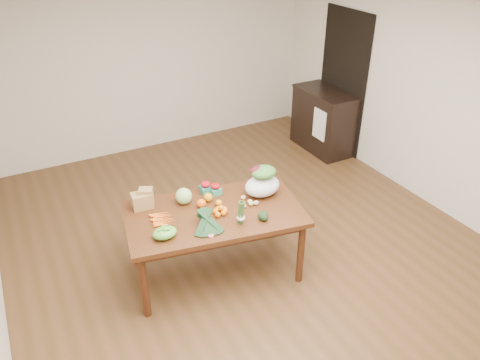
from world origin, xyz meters
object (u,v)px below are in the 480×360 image
cabbage (184,196)px  asparagus_bundle (241,212)px  dining_table (215,243)px  salad_bag (262,182)px  paper_bag (142,199)px  mandarin_cluster (221,209)px  cabinet (323,121)px  kale_bunch (208,223)px

cabbage → asparagus_bundle: bearing=-59.6°
dining_table → salad_bag: salad_bag is taller
paper_bag → mandarin_cluster: (0.64, -0.45, -0.05)m
mandarin_cluster → salad_bag: 0.54m
dining_table → paper_bag: bearing=155.7°
cabinet → cabbage: 3.33m
mandarin_cluster → cabinet: bearing=35.5°
asparagus_bundle → cabinet: bearing=49.9°
cabinet → mandarin_cluster: cabinet is taller
kale_bunch → dining_table: bearing=65.0°
asparagus_bundle → salad_bag: (0.43, 0.34, 0.02)m
paper_bag → cabbage: paper_bag is taller
cabinet → asparagus_bundle: bearing=-140.3°
dining_table → salad_bag: (0.57, 0.05, 0.52)m
cabinet → paper_bag: size_ratio=3.85×
cabbage → asparagus_bundle: asparagus_bundle is taller
cabinet → kale_bunch: (-2.89, -2.10, 0.36)m
cabbage → kale_bunch: bearing=-87.9°
mandarin_cluster → salad_bag: (0.52, 0.10, 0.10)m
kale_bunch → asparagus_bundle: (0.32, -0.04, 0.05)m
cabinet → salad_bag: salad_bag is taller
dining_table → cabinet: (2.72, 1.85, 0.10)m
dining_table → cabbage: (-0.20, 0.28, 0.46)m
kale_bunch → salad_bag: salad_bag is taller
cabinet → cabbage: size_ratio=6.20×
dining_table → cabbage: size_ratio=10.30×
kale_bunch → salad_bag: bearing=32.4°
paper_bag → cabbage: (0.39, -0.12, -0.01)m
asparagus_bundle → salad_bag: size_ratio=0.67×
cabbage → kale_bunch: 0.53m
cabbage → kale_bunch: (0.02, -0.53, -0.00)m
salad_bag → cabbage: bearing=163.5°
paper_bag → kale_bunch: paper_bag is taller
salad_bag → kale_bunch: bearing=-157.8°
mandarin_cluster → kale_bunch: 0.31m
cabinet → asparagus_bundle: (-2.58, -2.14, 0.40)m
kale_bunch → salad_bag: size_ratio=1.06×
paper_bag → mandarin_cluster: paper_bag is taller
paper_bag → mandarin_cluster: 0.78m
mandarin_cluster → paper_bag: bearing=144.5°
mandarin_cluster → asparagus_bundle: size_ratio=0.72×
dining_table → cabinet: cabinet is taller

